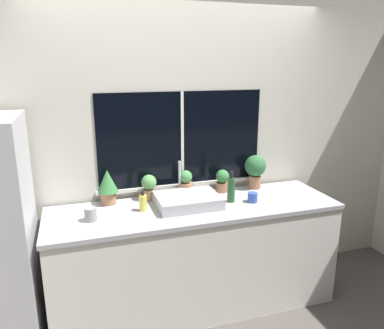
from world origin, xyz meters
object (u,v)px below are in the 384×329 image
(sink, at_px, (187,200))
(soap_bottle, at_px, (143,202))
(potted_plant_far_left, at_px, (108,185))
(mug_blue, at_px, (253,197))
(mug_grey, at_px, (91,214))
(bottle_tall, at_px, (231,189))
(potted_plant_center, at_px, (185,184))
(potted_plant_far_right, at_px, (255,168))
(potted_plant_left, at_px, (149,186))
(potted_plant_right, at_px, (222,180))

(sink, relative_size, soap_bottle, 3.10)
(sink, bearing_deg, potted_plant_far_left, 158.95)
(mug_blue, bearing_deg, potted_plant_far_left, 164.30)
(soap_bottle, xyz_separation_m, mug_blue, (0.90, -0.09, -0.03))
(mug_grey, bearing_deg, bottle_tall, 2.41)
(potted_plant_center, xyz_separation_m, potted_plant_far_right, (0.66, 0.00, 0.08))
(sink, distance_m, potted_plant_far_right, 0.77)
(mug_grey, bearing_deg, potted_plant_center, 20.64)
(potted_plant_left, relative_size, mug_blue, 2.67)
(mug_grey, bearing_deg, soap_bottle, 10.79)
(potted_plant_center, height_order, mug_grey, potted_plant_center)
(soap_bottle, xyz_separation_m, bottle_tall, (0.73, -0.03, 0.04))
(potted_plant_right, relative_size, bottle_tall, 0.77)
(potted_plant_far_left, height_order, soap_bottle, potted_plant_far_left)
(potted_plant_left, relative_size, soap_bottle, 1.33)
(potted_plant_far_left, bearing_deg, potted_plant_right, 0.00)
(potted_plant_center, bearing_deg, potted_plant_right, 0.00)
(potted_plant_right, bearing_deg, soap_bottle, -163.10)
(potted_plant_left, bearing_deg, potted_plant_far_left, 180.00)
(mug_blue, bearing_deg, potted_plant_right, 113.56)
(potted_plant_center, bearing_deg, mug_grey, -159.36)
(potted_plant_far_right, height_order, mug_blue, potted_plant_far_right)
(potted_plant_right, xyz_separation_m, mug_grey, (-1.16, -0.31, -0.05))
(bottle_tall, bearing_deg, soap_bottle, 177.75)
(potted_plant_far_left, height_order, mug_grey, potted_plant_far_left)
(bottle_tall, xyz_separation_m, mug_grey, (-1.13, -0.05, -0.06))
(potted_plant_right, distance_m, bottle_tall, 0.26)
(potted_plant_right, height_order, mug_blue, potted_plant_right)
(soap_bottle, bearing_deg, potted_plant_far_left, 136.48)
(potted_plant_far_right, bearing_deg, potted_plant_left, 180.00)
(mug_blue, bearing_deg, potted_plant_far_right, 60.67)
(sink, height_order, potted_plant_center, sink)
(bottle_tall, xyz_separation_m, mug_blue, (0.17, -0.06, -0.07))
(potted_plant_right, bearing_deg, mug_grey, -165.18)
(potted_plant_right, bearing_deg, potted_plant_far_right, 0.00)
(potted_plant_left, xyz_separation_m, mug_blue, (0.80, -0.32, -0.08))
(soap_bottle, bearing_deg, potted_plant_far_right, 12.06)
(sink, distance_m, bottle_tall, 0.38)
(mug_grey, bearing_deg, potted_plant_left, 31.73)
(potted_plant_right, distance_m, soap_bottle, 0.79)
(potted_plant_right, xyz_separation_m, mug_blue, (0.14, -0.32, -0.06))
(potted_plant_left, bearing_deg, potted_plant_right, 0.00)
(sink, distance_m, mug_grey, 0.76)
(potted_plant_center, distance_m, mug_grey, 0.87)
(potted_plant_far_left, bearing_deg, bottle_tall, -14.91)
(sink, xyz_separation_m, mug_grey, (-0.76, -0.07, 0.00))
(potted_plant_left, height_order, mug_blue, potted_plant_left)
(bottle_tall, bearing_deg, mug_blue, -20.17)
(bottle_tall, bearing_deg, potted_plant_far_left, 165.09)
(potted_plant_left, height_order, potted_plant_right, potted_plant_left)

